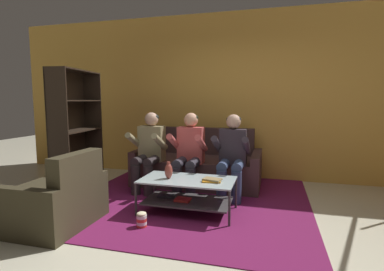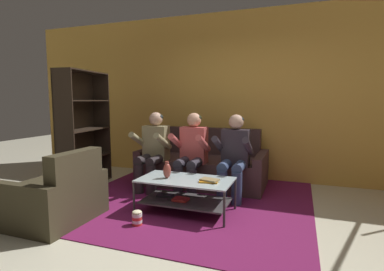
{
  "view_description": "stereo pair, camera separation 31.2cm",
  "coord_description": "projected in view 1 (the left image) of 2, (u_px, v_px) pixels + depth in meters",
  "views": [
    {
      "loc": [
        0.78,
        -2.91,
        1.38
      ],
      "look_at": [
        -0.24,
        0.82,
        0.92
      ],
      "focal_mm": 28.0,
      "sensor_mm": 36.0,
      "label": 1
    },
    {
      "loc": [
        1.08,
        -2.82,
        1.38
      ],
      "look_at": [
        -0.24,
        0.82,
        0.92
      ],
      "focal_mm": 28.0,
      "sensor_mm": 36.0,
      "label": 2
    }
  ],
  "objects": [
    {
      "name": "area_rug",
      "position": [
        192.0,
        198.0,
        4.24
      ],
      "size": [
        3.19,
        3.27,
        0.01
      ],
      "color": "#6B1847",
      "rests_on": "ground"
    },
    {
      "name": "bookshelf",
      "position": [
        74.0,
        146.0,
        4.61
      ],
      "size": [
        0.45,
        1.09,
        1.83
      ],
      "color": "black",
      "rests_on": "ground"
    },
    {
      "name": "vase",
      "position": [
        169.0,
        171.0,
        3.67
      ],
      "size": [
        0.1,
        0.1,
        0.21
      ],
      "color": "brown",
      "rests_on": "coffee_table"
    },
    {
      "name": "back_partition",
      "position": [
        229.0,
        96.0,
        5.34
      ],
      "size": [
        8.4,
        0.12,
        2.9
      ],
      "primitive_type": "cube",
      "color": "gold",
      "rests_on": "ground"
    },
    {
      "name": "person_seated_right",
      "position": [
        232.0,
        152.0,
        4.22
      ],
      "size": [
        0.5,
        0.58,
        1.18
      ],
      "color": "navy",
      "rests_on": "ground"
    },
    {
      "name": "popcorn_tub",
      "position": [
        142.0,
        220.0,
        3.26
      ],
      "size": [
        0.11,
        0.11,
        0.17
      ],
      "color": "red",
      "rests_on": "ground"
    },
    {
      "name": "person_seated_left",
      "position": [
        149.0,
        148.0,
        4.55
      ],
      "size": [
        0.5,
        0.58,
        1.2
      ],
      "color": "#2C2528",
      "rests_on": "ground"
    },
    {
      "name": "coffee_table",
      "position": [
        187.0,
        190.0,
        3.67
      ],
      "size": [
        1.14,
        0.61,
        0.42
      ],
      "color": "#ADC2C5",
      "rests_on": "ground"
    },
    {
      "name": "person_seated_middle",
      "position": [
        189.0,
        150.0,
        4.39
      ],
      "size": [
        0.5,
        0.58,
        1.2
      ],
      "color": "#2E2933",
      "rests_on": "ground"
    },
    {
      "name": "armchair",
      "position": [
        56.0,
        201.0,
        3.29
      ],
      "size": [
        0.81,
        0.94,
        0.83
      ],
      "color": "#383120",
      "rests_on": "ground"
    },
    {
      "name": "ground",
      "position": [
        194.0,
        232.0,
        3.15
      ],
      "size": [
        16.8,
        16.8,
        0.0
      ],
      "primitive_type": "plane",
      "color": "beige"
    },
    {
      "name": "book_stack",
      "position": [
        212.0,
        180.0,
        3.54
      ],
      "size": [
        0.24,
        0.18,
        0.04
      ],
      "color": "orange",
      "rests_on": "coffee_table"
    },
    {
      "name": "couch",
      "position": [
        199.0,
        166.0,
        4.99
      ],
      "size": [
        2.03,
        0.99,
        0.9
      ],
      "color": "#4B3232",
      "rests_on": "ground"
    }
  ]
}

